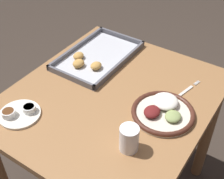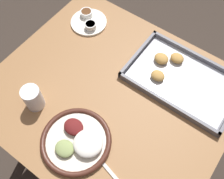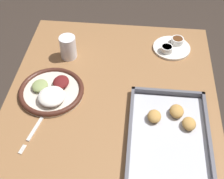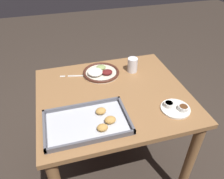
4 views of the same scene
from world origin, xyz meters
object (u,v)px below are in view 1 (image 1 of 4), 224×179
Objects in this scene: baking_tray at (96,57)px; drinking_cup at (129,139)px; dinner_plate at (163,111)px; fork at (184,92)px; saucer_plate at (19,113)px.

baking_tray is 4.35× the size of drinking_cup.
dinner_plate is 0.17m from fork.
saucer_plate is at bearing 102.30° from drinking_cup.
saucer_plate is 0.38× the size of baking_tray.
fork is at bearing -6.14° from dinner_plate.
fork is (0.16, -0.02, -0.01)m from dinner_plate.
saucer_plate is at bearing 177.39° from baking_tray.
drinking_cup is (-0.39, 0.04, 0.05)m from fork.
dinner_plate is at bearing -55.58° from saucer_plate.
saucer_plate is at bearing 147.92° from fork.
drinking_cup is at bearing -173.10° from fork.
saucer_plate reaches higher than fork.
fork is at bearing -89.76° from baking_tray.
fork is 0.46× the size of baking_tray.
drinking_cup is (-0.39, -0.42, 0.04)m from baking_tray.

